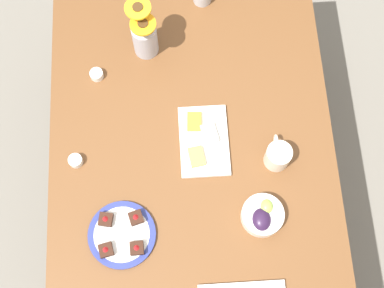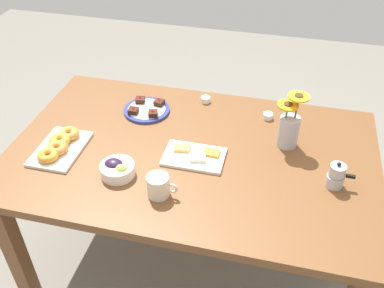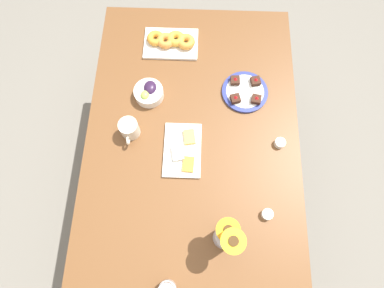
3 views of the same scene
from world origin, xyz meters
name	(u,v)px [view 2 (image 2 of 3)]	position (x,y,z in m)	size (l,w,h in m)	color
ground_plane	(192,256)	(0.00, 0.00, 0.00)	(6.00, 6.00, 0.00)	slate
dining_table	(192,166)	(0.00, 0.00, 0.65)	(1.60, 1.00, 0.74)	brown
coffee_mug	(158,186)	(-0.06, -0.29, 0.79)	(0.12, 0.09, 0.09)	silver
grape_bowl	(117,169)	(-0.26, -0.22, 0.77)	(0.14, 0.14, 0.07)	white
cheese_platter	(194,156)	(0.02, -0.04, 0.75)	(0.26, 0.17, 0.03)	white
croissant_platter	(59,146)	(-0.57, -0.13, 0.76)	(0.19, 0.28, 0.05)	white
jam_cup_honey	(268,116)	(0.30, 0.33, 0.76)	(0.05, 0.05, 0.03)	white
jam_cup_berry	(205,99)	(-0.03, 0.40, 0.76)	(0.05, 0.05, 0.03)	white
dessert_plate	(147,109)	(-0.29, 0.25, 0.75)	(0.23, 0.23, 0.05)	navy
flower_vase	(289,128)	(0.40, 0.15, 0.83)	(0.13, 0.10, 0.26)	#B2B2BC
moka_pot	(336,176)	(0.60, -0.08, 0.79)	(0.11, 0.07, 0.12)	#B7B7BC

